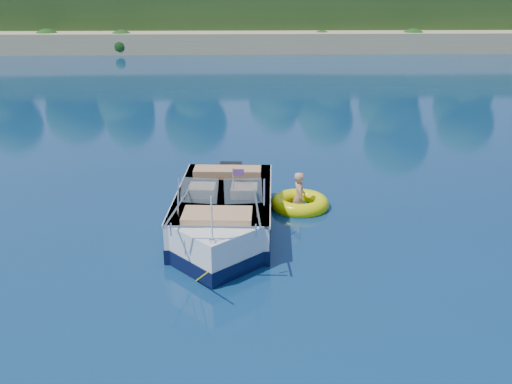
# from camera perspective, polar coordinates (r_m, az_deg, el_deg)

# --- Properties ---
(ground) EXTENTS (160.00, 160.00, 0.00)m
(ground) POSITION_cam_1_polar(r_m,az_deg,el_deg) (10.54, -6.20, -9.49)
(ground) COLOR #0A224C
(ground) RESTS_ON ground
(shoreline) EXTENTS (170.00, 59.00, 6.00)m
(shoreline) POSITION_cam_1_polar(r_m,az_deg,el_deg) (73.00, -2.34, 17.11)
(shoreline) COLOR tan
(shoreline) RESTS_ON ground
(motorboat) EXTENTS (2.29, 5.83, 1.94)m
(motorboat) POSITION_cam_1_polar(r_m,az_deg,el_deg) (12.47, -3.31, -2.53)
(motorboat) COLOR white
(motorboat) RESTS_ON ground
(tow_tube) EXTENTS (1.69, 1.69, 0.38)m
(tow_tube) POSITION_cam_1_polar(r_m,az_deg,el_deg) (13.99, 4.39, -1.15)
(tow_tube) COLOR #F4EE05
(tow_tube) RESTS_ON ground
(boy) EXTENTS (0.39, 0.74, 1.40)m
(boy) POSITION_cam_1_polar(r_m,az_deg,el_deg) (14.10, 4.29, -1.41)
(boy) COLOR tan
(boy) RESTS_ON ground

